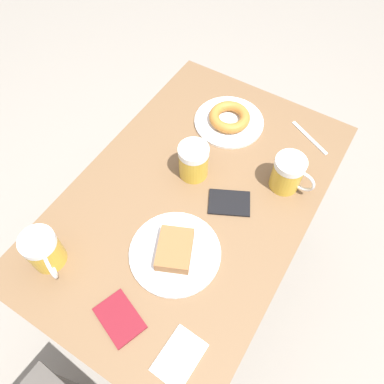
# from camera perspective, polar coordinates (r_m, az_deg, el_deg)

# --- Properties ---
(ground_plane) EXTENTS (8.00, 8.00, 0.00)m
(ground_plane) POSITION_cam_1_polar(r_m,az_deg,el_deg) (1.85, 0.00, -13.34)
(ground_plane) COLOR gray
(table) EXTENTS (0.70, 1.09, 0.77)m
(table) POSITION_cam_1_polar(r_m,az_deg,el_deg) (1.22, 0.00, -2.31)
(table) COLOR brown
(table) RESTS_ON ground_plane
(plate_with_cake) EXTENTS (0.26, 0.26, 0.05)m
(plate_with_cake) POSITION_cam_1_polar(r_m,az_deg,el_deg) (1.05, -2.62, -9.05)
(plate_with_cake) COLOR silver
(plate_with_cake) RESTS_ON table
(plate_with_donut) EXTENTS (0.24, 0.24, 0.05)m
(plate_with_donut) POSITION_cam_1_polar(r_m,az_deg,el_deg) (1.34, 5.69, 10.99)
(plate_with_donut) COLOR silver
(plate_with_donut) RESTS_ON table
(beer_mug_left) EXTENTS (0.14, 0.09, 0.12)m
(beer_mug_left) POSITION_cam_1_polar(r_m,az_deg,el_deg) (1.17, 14.45, 2.74)
(beer_mug_left) COLOR gold
(beer_mug_left) RESTS_ON table
(beer_mug_center) EXTENTS (0.09, 0.14, 0.12)m
(beer_mug_center) POSITION_cam_1_polar(r_m,az_deg,el_deg) (1.16, 0.29, 4.84)
(beer_mug_center) COLOR gold
(beer_mug_center) RESTS_ON table
(beer_mug_right) EXTENTS (0.13, 0.09, 0.12)m
(beer_mug_right) POSITION_cam_1_polar(r_m,az_deg,el_deg) (1.08, -21.64, -8.30)
(beer_mug_right) COLOR gold
(beer_mug_right) RESTS_ON table
(napkin_folded) EXTENTS (0.09, 0.13, 0.00)m
(napkin_folded) POSITION_cam_1_polar(r_m,az_deg,el_deg) (0.99, -1.94, -23.87)
(napkin_folded) COLOR white
(napkin_folded) RESTS_ON table
(fork) EXTENTS (0.16, 0.09, 0.00)m
(fork) POSITION_cam_1_polar(r_m,az_deg,el_deg) (1.36, 17.47, 7.90)
(fork) COLOR silver
(fork) RESTS_ON table
(passport_near_edge) EXTENTS (0.15, 0.14, 0.01)m
(passport_near_edge) POSITION_cam_1_polar(r_m,az_deg,el_deg) (1.14, 5.70, -1.63)
(passport_near_edge) COLOR black
(passport_near_edge) RESTS_ON table
(passport_far_edge) EXTENTS (0.15, 0.13, 0.01)m
(passport_far_edge) POSITION_cam_1_polar(r_m,az_deg,el_deg) (1.02, -10.98, -18.35)
(passport_far_edge) COLOR maroon
(passport_far_edge) RESTS_ON table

